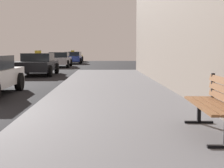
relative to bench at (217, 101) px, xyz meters
The scene contains 6 objects.
sidewalk 2.06m from the bench, 134.87° to the left, with size 4.00×32.00×0.15m, color slate.
bench is the anchor object (origin of this frame).
car_black 15.83m from the bench, 110.55° to the left, with size 2.06×4.36×1.43m.
car_silver 25.22m from the bench, 102.73° to the left, with size 1.99×4.45×1.27m.
car_blue 32.40m from the bench, 98.96° to the left, with size 2.01×4.33×1.43m.
car_yellow 38.93m from the bench, 97.86° to the left, with size 1.96×4.16×1.27m.
Camera 1 is at (3.63, -6.50, 1.44)m, focal length 54.44 mm.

